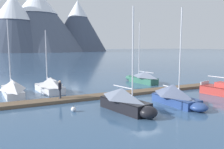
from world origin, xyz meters
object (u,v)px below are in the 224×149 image
sailboat_second_berth (49,85)px  person_on_dock (60,88)px  sailboat_mid_dock_port (126,101)px  mooring_buoy_channel_marker (74,109)px  sailboat_nearest_berth (12,88)px  sailboat_mid_dock_starboard (176,96)px  sailboat_far_berth (142,77)px

sailboat_second_berth → person_on_dock: size_ratio=4.12×
sailboat_mid_dock_port → mooring_buoy_channel_marker: 4.22m
sailboat_mid_dock_port → person_on_dock: bearing=121.8°
sailboat_second_berth → mooring_buoy_channel_marker: 8.75m
sailboat_mid_dock_port → sailboat_nearest_berth: bearing=124.4°
sailboat_nearest_berth → sailboat_mid_dock_starboard: 16.59m
sailboat_mid_dock_port → sailboat_far_berth: (9.65, 10.76, -0.07)m
sailboat_mid_dock_starboard → sailboat_far_berth: sailboat_far_berth is taller
person_on_dock → sailboat_mid_dock_port: bearing=-58.2°
sailboat_far_berth → mooring_buoy_channel_marker: (-13.36, -8.86, -0.58)m
sailboat_nearest_berth → sailboat_second_berth: 3.87m
sailboat_second_berth → sailboat_mid_dock_port: size_ratio=0.86×
sailboat_nearest_berth → sailboat_far_berth: 16.94m
sailboat_second_berth → sailboat_mid_dock_port: sailboat_mid_dock_port is taller
mooring_buoy_channel_marker → sailboat_mid_dock_port: bearing=-27.2°
sailboat_mid_dock_port → person_on_dock: 6.87m
sailboat_second_berth → sailboat_mid_dock_starboard: size_ratio=0.83×
sailboat_nearest_berth → mooring_buoy_channel_marker: bearing=-67.7°
sailboat_far_berth → mooring_buoy_channel_marker: sailboat_far_berth is taller
sailboat_nearest_berth → mooring_buoy_channel_marker: sailboat_nearest_berth is taller
sailboat_nearest_berth → sailboat_second_berth: sailboat_nearest_berth is taller
sailboat_mid_dock_starboard → sailboat_far_berth: size_ratio=1.00×
sailboat_nearest_berth → sailboat_far_berth: sailboat_far_berth is taller
sailboat_mid_dock_starboard → sailboat_second_berth: bearing=127.1°
person_on_dock → mooring_buoy_channel_marker: bearing=-91.5°
sailboat_mid_dock_starboard → mooring_buoy_channel_marker: 9.06m
sailboat_second_berth → person_on_dock: 4.82m
sailboat_nearest_berth → person_on_dock: bearing=-52.6°
sailboat_mid_dock_starboard → sailboat_mid_dock_port: bearing=174.4°
sailboat_mid_dock_port → mooring_buoy_channel_marker: size_ratio=16.43×
sailboat_mid_dock_starboard → person_on_dock: 10.69m
sailboat_second_berth → sailboat_mid_dock_port: (3.43, -10.63, 0.03)m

